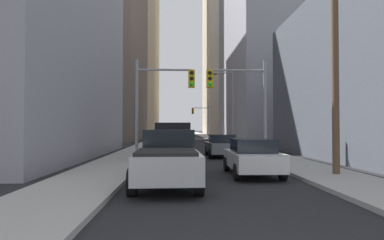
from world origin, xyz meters
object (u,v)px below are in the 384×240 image
at_px(sedan_white, 252,157).
at_px(sedan_navy, 176,140).
at_px(pickup_truck_silver, 168,158).
at_px(cargo_van_black, 174,138).
at_px(traffic_signal_near_right, 240,93).
at_px(traffic_signal_far_right, 201,116).
at_px(traffic_signal_near_left, 162,93).
at_px(sedan_grey, 221,145).

distance_m(sedan_white, sedan_navy, 19.65).
relative_size(pickup_truck_silver, sedan_navy, 1.28).
bearing_deg(cargo_van_black, sedan_navy, 89.59).
height_order(sedan_white, sedan_navy, same).
distance_m(traffic_signal_near_right, traffic_signal_far_right, 37.96).
relative_size(traffic_signal_near_left, traffic_signal_near_right, 1.00).
height_order(cargo_van_black, sedan_white, cargo_van_black).
xyz_separation_m(traffic_signal_near_left, traffic_signal_far_right, (4.90, 37.96, -0.03)).
relative_size(pickup_truck_silver, sedan_grey, 1.29).
distance_m(cargo_van_black, traffic_signal_far_right, 36.76).
bearing_deg(traffic_signal_far_right, sedan_white, -91.14).
relative_size(sedan_grey, sedan_navy, 0.99).
height_order(pickup_truck_silver, sedan_navy, pickup_truck_silver).
distance_m(sedan_navy, traffic_signal_near_right, 14.31).
bearing_deg(pickup_truck_silver, traffic_signal_near_right, 63.65).
height_order(pickup_truck_silver, sedan_grey, pickup_truck_silver).
bearing_deg(cargo_van_black, traffic_signal_far_right, 83.40).
relative_size(cargo_van_black, sedan_grey, 1.24).
bearing_deg(sedan_navy, sedan_grey, -73.82).
bearing_deg(sedan_white, sedan_grey, 91.07).
distance_m(cargo_van_black, traffic_signal_near_right, 5.05).
height_order(sedan_navy, traffic_signal_near_right, traffic_signal_near_right).
bearing_deg(sedan_grey, cargo_van_black, -159.66).
distance_m(pickup_truck_silver, cargo_van_black, 9.63).
xyz_separation_m(traffic_signal_near_right, traffic_signal_far_right, (0.27, 37.96, -0.03)).
xyz_separation_m(pickup_truck_silver, traffic_signal_far_right, (4.27, 46.04, 3.07)).
distance_m(sedan_white, traffic_signal_far_right, 44.08).
relative_size(traffic_signal_near_left, traffic_signal_far_right, 1.00).
distance_m(cargo_van_black, sedan_white, 8.26).
relative_size(sedan_navy, traffic_signal_far_right, 0.71).
bearing_deg(cargo_van_black, pickup_truck_silver, -90.34).
xyz_separation_m(sedan_grey, traffic_signal_near_left, (-3.86, -2.72, 3.26)).
bearing_deg(sedan_grey, pickup_truck_silver, -106.69).
relative_size(sedan_navy, traffic_signal_near_right, 0.71).
xyz_separation_m(sedan_white, traffic_signal_far_right, (0.87, 43.95, 3.23)).
bearing_deg(traffic_signal_near_left, traffic_signal_far_right, 82.65).
distance_m(sedan_grey, traffic_signal_near_right, 4.32).
bearing_deg(sedan_white, sedan_navy, 99.54).
bearing_deg(traffic_signal_near_right, sedan_grey, 105.63).
xyz_separation_m(sedan_grey, traffic_signal_far_right, (1.04, 35.24, 3.23)).
distance_m(traffic_signal_near_left, traffic_signal_far_right, 38.28).
relative_size(cargo_van_black, sedan_white, 1.24).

